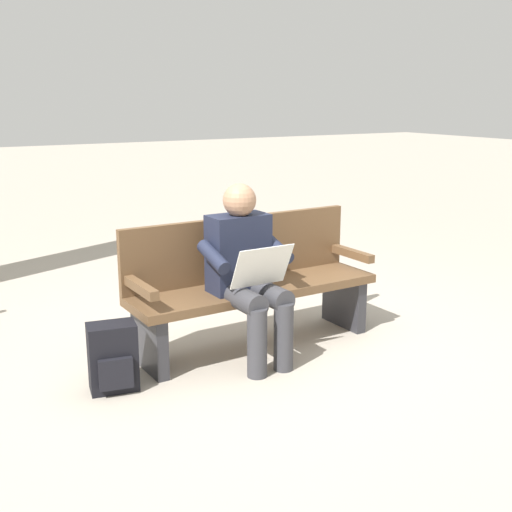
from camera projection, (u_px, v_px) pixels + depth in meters
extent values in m
plane|color=#A89E8E|center=(255.00, 345.00, 4.64)|extent=(40.00, 40.00, 0.00)
cube|color=brown|center=(255.00, 289.00, 4.54)|extent=(1.81, 0.53, 0.06)
cube|color=brown|center=(239.00, 248.00, 4.65)|extent=(1.80, 0.10, 0.45)
cube|color=brown|center=(350.00, 253.00, 4.93)|extent=(0.07, 0.48, 0.06)
cube|color=brown|center=(140.00, 287.00, 4.07)|extent=(0.07, 0.48, 0.06)
cube|color=#2D2D33|center=(344.00, 301.00, 5.00)|extent=(0.09, 0.43, 0.39)
cube|color=#2D2D33|center=(149.00, 342.00, 4.18)|extent=(0.09, 0.43, 0.39)
cube|color=#1E2338|center=(238.00, 253.00, 4.34)|extent=(0.41, 0.23, 0.52)
sphere|color=#A87A5B|center=(239.00, 200.00, 4.24)|extent=(0.22, 0.22, 0.22)
cylinder|color=#38383D|center=(268.00, 294.00, 4.28)|extent=(0.16, 0.42, 0.15)
cylinder|color=#38383D|center=(242.00, 299.00, 4.18)|extent=(0.16, 0.42, 0.15)
cylinder|color=#38383D|center=(284.00, 337.00, 4.18)|extent=(0.13, 0.13, 0.45)
cylinder|color=#38383D|center=(257.00, 343.00, 4.08)|extent=(0.13, 0.13, 0.45)
cylinder|color=#1E2338|center=(277.00, 248.00, 4.38)|extent=(0.10, 0.32, 0.18)
cylinder|color=#1E2338|center=(214.00, 257.00, 4.13)|extent=(0.10, 0.32, 0.18)
cube|color=silver|center=(262.00, 267.00, 4.10)|extent=(0.40, 0.14, 0.27)
cube|color=black|center=(113.00, 357.00, 3.90)|extent=(0.31, 0.23, 0.42)
cube|color=black|center=(116.00, 374.00, 3.82)|extent=(0.20, 0.08, 0.19)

